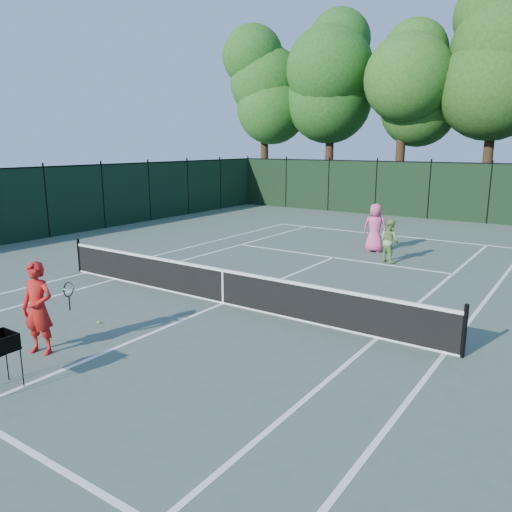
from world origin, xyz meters
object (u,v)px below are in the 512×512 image
Objects in this scene: coach at (38,308)px; player_green at (390,241)px; loose_ball_midcourt at (99,322)px; player_pink at (375,228)px.

coach reaches higher than player_green.
player_green is 21.78× the size of loose_ball_midcourt.
player_pink is 1.68m from player_green.
player_green is at bearing 57.64° from coach.
player_green is (2.87, 11.28, -0.17)m from coach.
player_green is at bearing 71.18° from loose_ball_midcourt.
player_pink is 11.19m from loose_ball_midcourt.
player_green is (1.04, -1.31, -0.17)m from player_pink.
coach is 0.99× the size of player_pink.
coach is at bearing 105.73° from player_green.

